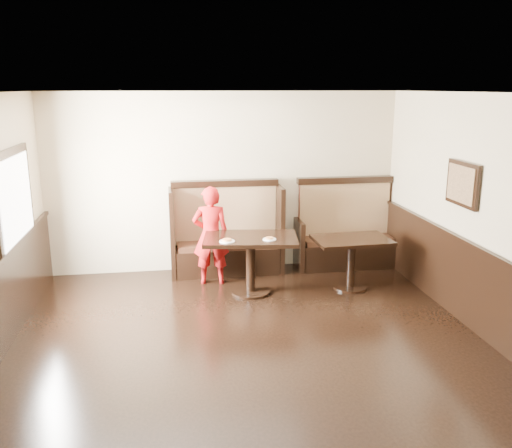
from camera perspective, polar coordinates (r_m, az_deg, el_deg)
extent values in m
plane|color=black|center=(5.72, 0.54, -15.75)|extent=(7.00, 7.00, 0.00)
plane|color=#C1AF8C|center=(8.55, -3.35, 4.39)|extent=(5.50, 0.00, 5.50)
plane|color=white|center=(4.95, 0.62, 13.58)|extent=(7.00, 7.00, 0.00)
cube|color=black|center=(6.48, 25.30, -8.54)|extent=(0.05, 6.90, 1.00)
cube|color=black|center=(7.16, -24.17, 2.46)|extent=(0.05, 1.50, 1.20)
cube|color=white|center=(7.15, -23.93, 2.47)|extent=(0.01, 1.30, 1.00)
cube|color=black|center=(7.13, 20.92, 3.95)|extent=(0.04, 0.70, 0.55)
cube|color=olive|center=(7.12, 20.75, 3.95)|extent=(0.01, 0.60, 0.45)
cube|color=black|center=(8.56, -3.04, -3.80)|extent=(1.60, 0.50, 0.42)
cube|color=#321B10|center=(8.49, -3.07, -2.19)|extent=(1.54, 0.46, 0.09)
cube|color=#4B110F|center=(8.58, -3.25, 1.02)|extent=(1.60, 0.12, 0.92)
cube|color=black|center=(8.48, -3.30, 4.31)|extent=(1.68, 0.16, 0.10)
cube|color=black|center=(8.48, -8.81, -0.81)|extent=(0.07, 0.72, 1.36)
cube|color=black|center=(8.65, 2.39, -0.36)|extent=(0.07, 0.72, 1.36)
cube|color=black|center=(8.96, 9.47, -3.15)|extent=(1.50, 0.50, 0.42)
cube|color=#321B10|center=(8.89, 9.53, -1.61)|extent=(1.44, 0.46, 0.09)
cube|color=#4B110F|center=(8.98, 9.23, 1.45)|extent=(1.50, 0.12, 0.92)
cube|color=black|center=(8.88, 9.35, 4.60)|extent=(1.58, 0.16, 0.10)
cube|color=black|center=(8.79, 4.42, -2.05)|extent=(0.07, 0.72, 0.80)
cube|color=black|center=(9.27, 13.96, -1.56)|extent=(0.07, 0.72, 0.80)
cube|color=black|center=(7.56, -0.58, -1.57)|extent=(1.40, 0.98, 0.05)
cylinder|color=black|center=(7.68, -0.57, -4.52)|extent=(0.13, 0.13, 0.76)
cylinder|color=black|center=(7.81, -0.57, -7.11)|extent=(0.56, 0.56, 0.03)
cube|color=black|center=(7.89, 10.06, -1.68)|extent=(1.11, 0.75, 0.05)
cylinder|color=black|center=(8.00, 9.95, -4.25)|extent=(0.12, 0.12, 0.69)
cylinder|color=black|center=(8.11, 9.85, -6.51)|extent=(0.51, 0.51, 0.03)
imported|color=#AD1213|center=(7.99, -4.78, -1.22)|extent=(0.56, 0.39, 1.47)
cylinder|color=white|center=(7.33, -3.07, -1.82)|extent=(0.21, 0.21, 0.01)
cylinder|color=tan|center=(7.32, -3.07, -1.70)|extent=(0.13, 0.13, 0.02)
cylinder|color=#EABA54|center=(7.32, -3.07, -1.61)|extent=(0.11, 0.11, 0.01)
cylinder|color=white|center=(7.42, 1.43, -1.61)|extent=(0.19, 0.19, 0.01)
cylinder|color=tan|center=(7.41, 1.43, -1.51)|extent=(0.11, 0.11, 0.02)
cylinder|color=#EABA54|center=(7.41, 1.43, -1.43)|extent=(0.10, 0.10, 0.01)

